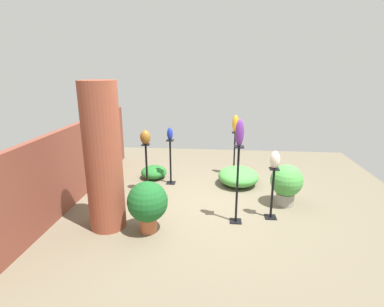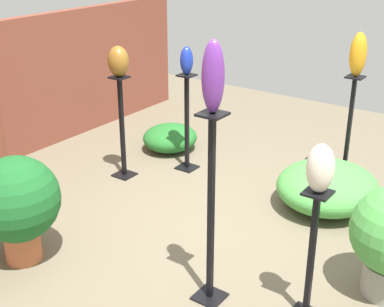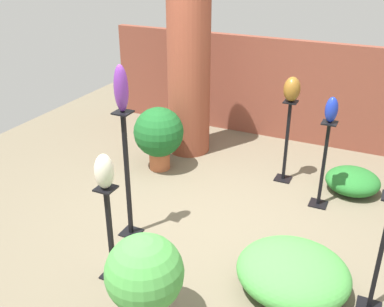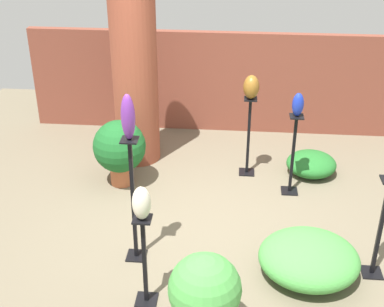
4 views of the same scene
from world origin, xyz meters
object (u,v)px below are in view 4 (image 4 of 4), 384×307
Objects in this scene: pedestal_ivory at (145,265)px; potted_plant_mid_left at (120,148)px; pedestal_bronze at (248,140)px; brick_pillar at (135,75)px; art_vase_violet at (128,117)px; art_vase_bronze at (251,87)px; art_vase_cobalt at (298,105)px; pedestal_violet at (134,206)px; pedestal_cobalt at (292,159)px; pedestal_amber at (379,233)px; art_vase_ivory at (141,203)px; potted_plant_back_center at (205,293)px.

pedestal_ivory is 2.16m from potted_plant_mid_left.
pedestal_ivory is 0.88× the size of pedestal_bronze.
brick_pillar is 1.68m from pedestal_bronze.
art_vase_violet reaches higher than art_vase_bronze.
art_vase_cobalt is at bearing -38.60° from art_vase_bronze.
art_vase_cobalt is (1.66, 1.41, -0.41)m from art_vase_violet.
art_vase_cobalt is (1.66, 1.41, 0.54)m from pedestal_violet.
art_vase_bronze is at bearing 58.18° from art_vase_violet.
pedestal_cobalt is 0.95× the size of pedestal_amber.
pedestal_violet is 2.24m from art_vase_cobalt.
brick_pillar is 1.52m from art_vase_bronze.
art_vase_ivory reaches higher than pedestal_cobalt.
potted_plant_back_center is (0.77, -0.98, -1.12)m from art_vase_violet.
pedestal_bronze is 1.24× the size of potted_plant_mid_left.
art_vase_ivory reaches higher than potted_plant_mid_left.
art_vase_bronze reaches higher than potted_plant_back_center.
brick_pillar reaches higher than pedestal_violet.
pedestal_ivory is at bearing -72.31° from potted_plant_mid_left.
art_vase_violet is (-1.66, -1.41, 1.11)m from pedestal_cobalt.
art_vase_cobalt is at bearing -0.56° from potted_plant_mid_left.
potted_plant_back_center is (-1.60, -0.92, -0.03)m from pedestal_amber.
art_vase_ivory is at bearing -125.58° from pedestal_cobalt.
art_vase_cobalt is at bearing -19.91° from brick_pillar.
art_vase_violet is at bearing -139.71° from art_vase_cobalt.
brick_pillar reaches higher than art_vase_ivory.
art_vase_cobalt reaches higher than pedestal_ivory.
pedestal_violet reaches higher than pedestal_amber.
pedestal_violet is at bearing -80.69° from brick_pillar.
potted_plant_mid_left is (-1.58, -0.40, -0.70)m from art_vase_bronze.
pedestal_ivory reaches higher than potted_plant_mid_left.
pedestal_violet is 0.69m from pedestal_ivory.
art_vase_bronze is 1.78m from potted_plant_mid_left.
art_vase_cobalt reaches higher than potted_plant_back_center.
pedestal_violet is at bearing 0.00° from art_vase_violet.
pedestal_violet is at bearing -139.71° from art_vase_cobalt.
art_vase_bronze is at bearing 14.18° from potted_plant_mid_left.
pedestal_bronze is 2.69m from art_vase_ivory.
potted_plant_mid_left is at bearing 107.39° from art_vase_violet.
art_vase_ivory is at bearing 147.64° from potted_plant_back_center.
pedestal_ivory is 3.13× the size of art_vase_bronze.
pedestal_cobalt is at bearing 40.29° from pedestal_violet.
potted_plant_back_center is (0.77, -0.98, -0.17)m from pedestal_violet.
pedestal_cobalt is at bearing -38.60° from art_vase_bronze.
pedestal_cobalt is at bearing 54.42° from art_vase_ivory.
pedestal_violet is 1.46× the size of pedestal_ivory.
art_vase_violet is (-0.21, 0.62, 1.16)m from pedestal_ivory.
pedestal_violet is 1.67× the size of potted_plant_back_center.
pedestal_violet is (0.35, -2.14, -0.58)m from brick_pillar.
art_vase_cobalt is at bearing 115.61° from pedestal_amber.
pedestal_amber is at bearing -1.29° from pedestal_violet.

